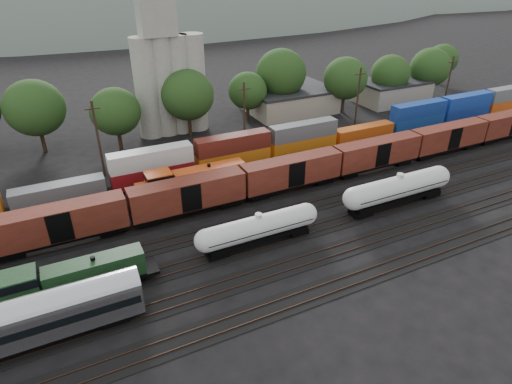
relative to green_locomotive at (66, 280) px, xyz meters
name	(u,v)px	position (x,y,z in m)	size (l,w,h in m)	color
ground	(231,227)	(19.47, 5.00, -2.41)	(600.00, 600.00, 0.00)	black
tracks	(231,227)	(19.47, 5.00, -2.36)	(180.00, 33.20, 0.20)	black
green_locomotive	(66,280)	(0.00, 0.00, 0.00)	(15.88, 2.80, 4.20)	black
tank_car_a	(258,228)	(20.84, 0.00, 0.03)	(15.54, 2.78, 4.07)	silver
tank_car_b	(398,188)	(41.75, 0.00, 0.32)	(17.55, 3.14, 4.60)	silver
passenger_coach	(3,328)	(-5.13, -5.00, 0.73)	(22.55, 2.78, 5.12)	silver
orange_locomotive	(190,180)	(17.50, 15.00, 0.05)	(17.24, 2.87, 4.31)	black
boxcar_string	(188,195)	(15.67, 10.00, 0.71)	(138.20, 2.90, 4.20)	black
container_wall	(191,162)	(19.34, 20.00, 0.50)	(160.00, 2.60, 5.80)	black
grain_silo	(169,74)	(22.76, 41.00, 8.85)	(13.40, 5.00, 29.00)	#A4A196
industrial_sheds	(191,118)	(26.10, 40.25, 0.15)	(119.38, 17.26, 5.10)	#9E937F
tree_band	(122,100)	(13.61, 40.48, 5.22)	(164.75, 17.92, 13.63)	black
utility_poles	(176,126)	(19.47, 27.00, 3.80)	(122.20, 0.36, 12.00)	black
distant_hills	(109,47)	(43.39, 265.00, -22.97)	(860.00, 286.00, 130.00)	#59665B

